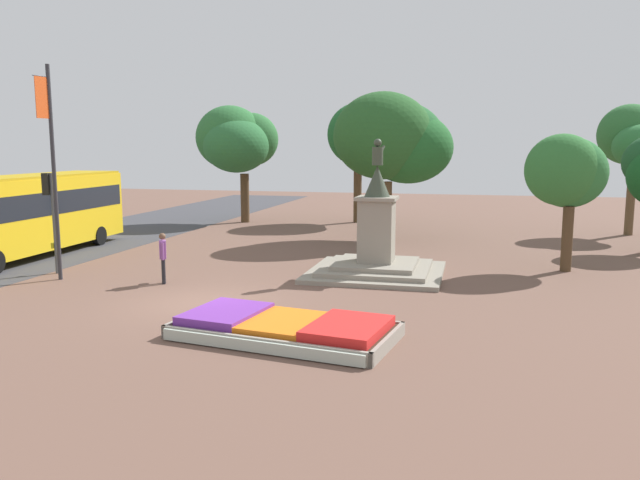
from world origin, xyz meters
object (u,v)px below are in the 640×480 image
banner_pole (53,167)px  statue_monument (376,249)px  flower_planter (284,328)px  city_bus (23,211)px  pedestrian_with_handbag (163,255)px  traffic_light_mid_block (50,205)px

banner_pole → statue_monument: bearing=18.4°
flower_planter → city_bus: size_ratio=0.49×
banner_pole → city_bus: (-4.18, 3.45, -1.99)m
banner_pole → pedestrian_with_handbag: banner_pole is taller
flower_planter → banner_pole: 11.43m
pedestrian_with_handbag → banner_pole: bearing=-175.5°
flower_planter → pedestrian_with_handbag: 7.70m
flower_planter → city_bus: bearing=149.9°
banner_pole → pedestrian_with_handbag: bearing=4.5°
traffic_light_mid_block → statue_monument: bearing=12.9°
statue_monument → banner_pole: (-10.79, -3.60, 3.03)m
statue_monument → pedestrian_with_handbag: (-6.89, -3.29, 0.05)m
statue_monument → traffic_light_mid_block: statue_monument is taller
statue_monument → city_bus: size_ratio=0.42×
pedestrian_with_handbag → city_bus: bearing=158.8°
flower_planter → city_bus: 16.21m
flower_planter → statue_monument: bearing=82.8°
banner_pole → pedestrian_with_handbag: (3.90, 0.31, -2.98)m
traffic_light_mid_block → pedestrian_with_handbag: size_ratio=2.12×
traffic_light_mid_block → banner_pole: banner_pole is taller
statue_monument → banner_pole: bearing=-161.6°
flower_planter → pedestrian_with_handbag: pedestrian_with_handbag is taller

